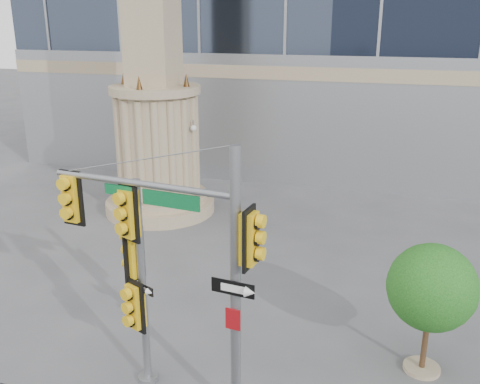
# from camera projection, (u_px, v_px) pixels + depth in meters

# --- Properties ---
(ground) EXTENTS (120.00, 120.00, 0.00)m
(ground) POSITION_uv_depth(u_px,v_px,m) (239.00, 367.00, 12.20)
(ground) COLOR #545456
(ground) RESTS_ON ground
(monument) EXTENTS (4.40, 4.40, 16.60)m
(monument) POSITION_uv_depth(u_px,v_px,m) (154.00, 74.00, 20.28)
(monument) COLOR tan
(monument) RESTS_ON ground
(main_signal_pole) EXTENTS (4.28, 0.91, 5.55)m
(main_signal_pole) POSITION_uv_depth(u_px,v_px,m) (187.00, 250.00, 10.03)
(main_signal_pole) COLOR slate
(main_signal_pole) RESTS_ON ground
(secondary_signal_pole) EXTENTS (0.78, 0.77, 4.62)m
(secondary_signal_pole) POSITION_uv_depth(u_px,v_px,m) (136.00, 269.00, 10.87)
(secondary_signal_pole) COLOR slate
(secondary_signal_pole) RESTS_ON ground
(street_tree) EXTENTS (1.95, 1.91, 3.05)m
(street_tree) POSITION_uv_depth(u_px,v_px,m) (433.00, 291.00, 11.48)
(street_tree) COLOR tan
(street_tree) RESTS_ON ground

